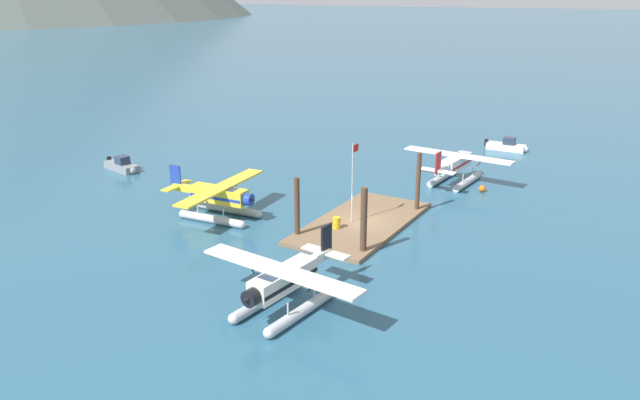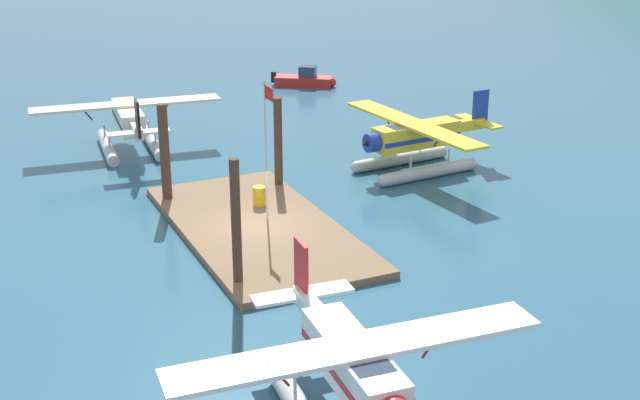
# 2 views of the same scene
# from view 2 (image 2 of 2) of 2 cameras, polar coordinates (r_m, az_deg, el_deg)

# --- Properties ---
(ground_plane) EXTENTS (1200.00, 1200.00, 0.00)m
(ground_plane) POSITION_cam_2_polar(r_m,az_deg,el_deg) (36.77, -4.16, -2.11)
(ground_plane) COLOR #285670
(dock_platform) EXTENTS (13.34, 6.39, 0.30)m
(dock_platform) POSITION_cam_2_polar(r_m,az_deg,el_deg) (36.71, -4.16, -1.89)
(dock_platform) COLOR brown
(dock_platform) RESTS_ON ground
(piling_near_left) EXTENTS (0.46, 0.46, 4.78)m
(piling_near_left) POSITION_cam_2_polar(r_m,az_deg,el_deg) (39.69, -10.36, 2.98)
(piling_near_left) COLOR #4C3323
(piling_near_left) RESTS_ON ground
(piling_near_right) EXTENTS (0.36, 0.36, 5.01)m
(piling_near_right) POSITION_cam_2_polar(r_m,az_deg,el_deg) (30.79, -5.64, -1.68)
(piling_near_right) COLOR #4C3323
(piling_near_right) RESTS_ON ground
(piling_far_left) EXTENTS (0.40, 0.40, 4.58)m
(piling_far_left) POSITION_cam_2_polar(r_m,az_deg,el_deg) (41.10, -2.82, 3.75)
(piling_far_left) COLOR #4C3323
(piling_far_left) RESTS_ON ground
(flagpole) EXTENTS (0.95, 0.10, 6.17)m
(flagpole) POSITION_cam_2_polar(r_m,az_deg,el_deg) (35.90, -3.60, 4.33)
(flagpole) COLOR silver
(flagpole) RESTS_ON dock_platform
(fuel_drum) EXTENTS (0.62, 0.62, 0.88)m
(fuel_drum) POSITION_cam_2_polar(r_m,az_deg,el_deg) (38.78, -4.09, 0.28)
(fuel_drum) COLOR gold
(fuel_drum) RESTS_ON dock_platform
(seaplane_yellow_bow_left) EXTENTS (10.48, 7.97, 3.84)m
(seaplane_yellow_bow_left) POSITION_cam_2_polar(r_m,az_deg,el_deg) (44.21, 6.41, 3.87)
(seaplane_yellow_bow_left) COLOR #B7BABF
(seaplane_yellow_bow_left) RESTS_ON ground
(seaplane_white_stbd_aft) EXTENTS (7.97, 10.47, 3.84)m
(seaplane_white_stbd_aft) POSITION_cam_2_polar(r_m,az_deg,el_deg) (23.40, 2.26, -11.71)
(seaplane_white_stbd_aft) COLOR #B7BABF
(seaplane_white_stbd_aft) RESTS_ON ground
(seaplane_cream_port_aft) EXTENTS (7.96, 10.49, 3.84)m
(seaplane_cream_port_aft) POSITION_cam_2_polar(r_m,az_deg,el_deg) (48.68, -12.70, 5.03)
(seaplane_cream_port_aft) COLOR #B7BABF
(seaplane_cream_port_aft) RESTS_ON ground
(boat_red_open_west) EXTENTS (3.58, 4.33, 1.50)m
(boat_red_open_west) POSITION_cam_2_polar(r_m,az_deg,el_deg) (63.81, -0.98, 8.08)
(boat_red_open_west) COLOR #B2231E
(boat_red_open_west) RESTS_ON ground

